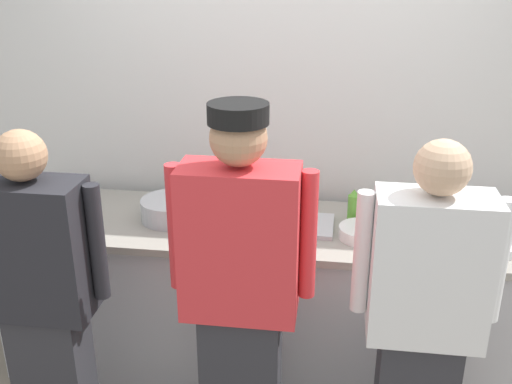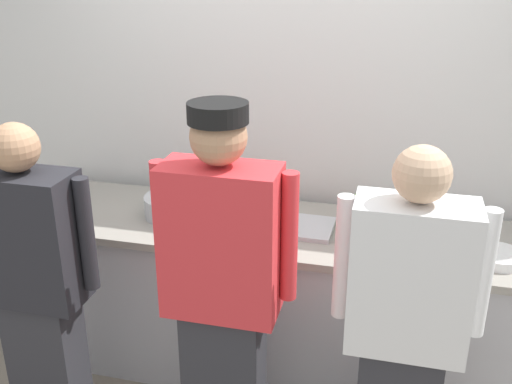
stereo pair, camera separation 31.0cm
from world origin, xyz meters
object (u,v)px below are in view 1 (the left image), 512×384
at_px(chef_near_left, 43,297).
at_px(chef_center, 240,291).
at_px(sheet_tray, 284,224).
at_px(squeeze_bottle_secondary, 223,199).
at_px(chef_far_right, 423,320).
at_px(ramekin_yellow_sauce, 390,219).
at_px(squeeze_bottle_primary, 353,207).
at_px(ramekin_red_sauce, 212,234).
at_px(mixing_bowl_steel, 171,209).
at_px(squeeze_bottle_spare, 238,193).
at_px(plate_stack_rear, 496,245).
at_px(plate_stack_front, 363,233).
at_px(ramekin_green_sauce, 440,228).
at_px(deli_cup, 51,199).

height_order(chef_near_left, chef_center, chef_center).
distance_m(sheet_tray, squeeze_bottle_secondary, 0.37).
relative_size(chef_far_right, ramekin_yellow_sauce, 19.20).
height_order(squeeze_bottle_primary, ramekin_red_sauce, squeeze_bottle_primary).
bearing_deg(sheet_tray, chef_near_left, -142.20).
bearing_deg(mixing_bowl_steel, sheet_tray, -0.16).
relative_size(ramekin_red_sauce, ramekin_yellow_sauce, 1.21).
bearing_deg(chef_near_left, chef_far_right, 1.37).
bearing_deg(chef_near_left, squeeze_bottle_spare, 53.75).
relative_size(chef_center, plate_stack_rear, 7.26).
height_order(plate_stack_front, ramekin_green_sauce, plate_stack_front).
distance_m(plate_stack_rear, ramekin_red_sauce, 1.41).
distance_m(plate_stack_front, ramekin_red_sauce, 0.77).
xyz_separation_m(chef_center, squeeze_bottle_secondary, (-0.23, 0.83, 0.06)).
height_order(plate_stack_rear, squeeze_bottle_spare, squeeze_bottle_spare).
bearing_deg(plate_stack_rear, chef_near_left, -162.58).
height_order(chef_center, sheet_tray, chef_center).
xyz_separation_m(chef_near_left, mixing_bowl_steel, (0.37, 0.77, 0.11)).
distance_m(chef_far_right, sheet_tray, 0.97).
relative_size(sheet_tray, squeeze_bottle_primary, 2.66).
xyz_separation_m(chef_near_left, ramekin_red_sauce, (0.64, 0.56, 0.08)).
bearing_deg(chef_center, deli_cup, 147.09).
height_order(plate_stack_rear, mixing_bowl_steel, mixing_bowl_steel).
relative_size(squeeze_bottle_secondary, ramekin_yellow_sauce, 2.25).
distance_m(plate_stack_front, squeeze_bottle_primary, 0.19).
bearing_deg(deli_cup, squeeze_bottle_spare, 6.77).
bearing_deg(ramekin_yellow_sauce, squeeze_bottle_primary, -169.21).
bearing_deg(squeeze_bottle_primary, ramekin_red_sauce, -158.19).
xyz_separation_m(chef_far_right, mixing_bowl_steel, (-1.26, 0.73, 0.10)).
relative_size(chef_near_left, ramekin_yellow_sauce, 19.01).
xyz_separation_m(sheet_tray, ramekin_red_sauce, (-0.35, -0.20, 0.01)).
bearing_deg(squeeze_bottle_secondary, ramekin_red_sauce, -90.20).
height_order(squeeze_bottle_primary, deli_cup, squeeze_bottle_primary).
xyz_separation_m(plate_stack_front, mixing_bowl_steel, (-1.03, 0.09, 0.03)).
bearing_deg(squeeze_bottle_secondary, plate_stack_front, -14.57).
bearing_deg(squeeze_bottle_spare, chef_center, -79.86).
height_order(chef_near_left, sheet_tray, chef_near_left).
relative_size(squeeze_bottle_secondary, deli_cup, 2.11).
relative_size(squeeze_bottle_primary, ramekin_green_sauce, 2.03).
height_order(chef_center, squeeze_bottle_spare, chef_center).
distance_m(chef_near_left, ramekin_yellow_sauce, 1.79).
distance_m(squeeze_bottle_secondary, ramekin_green_sauce, 1.17).
xyz_separation_m(sheet_tray, squeeze_bottle_secondary, (-0.35, 0.11, 0.08)).
height_order(squeeze_bottle_spare, ramekin_green_sauce, squeeze_bottle_spare).
bearing_deg(ramekin_red_sauce, mixing_bowl_steel, 142.25).
height_order(chef_far_right, mixing_bowl_steel, chef_far_right).
xyz_separation_m(plate_stack_rear, squeeze_bottle_primary, (-0.70, 0.21, 0.07)).
bearing_deg(deli_cup, plate_stack_rear, -4.71).
xyz_separation_m(squeeze_bottle_primary, squeeze_bottle_secondary, (-0.71, 0.03, -0.00)).
height_order(plate_stack_rear, sheet_tray, plate_stack_rear).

